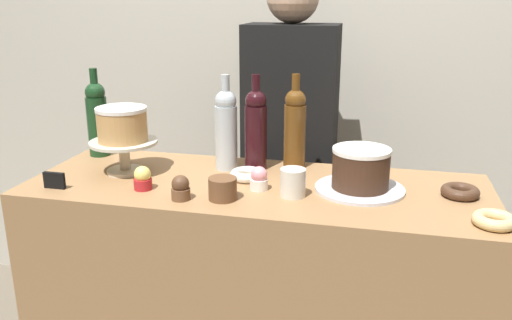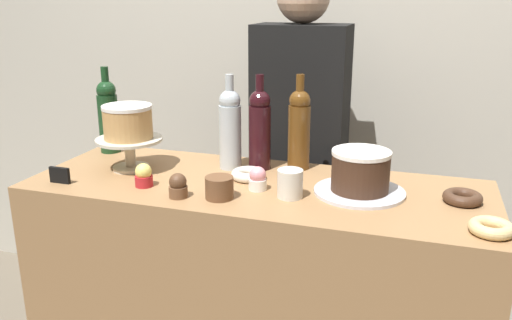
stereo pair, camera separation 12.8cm
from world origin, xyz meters
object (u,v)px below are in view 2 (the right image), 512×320
(cupcake_strawberry, at_px, (258,179))
(coffee_cup_ceramic, at_px, (290,184))
(wine_bottle_clear, at_px, (230,127))
(cookie_stack, at_px, (219,188))
(wine_bottle_dark_red, at_px, (260,128))
(cupcake_lemon, at_px, (144,176))
(cake_stand_pedestal, at_px, (130,148))
(barista_figure, at_px, (299,166))
(donut_chocolate, at_px, (463,197))
(wine_bottle_amber, at_px, (299,128))
(donut_glazed, at_px, (491,228))
(cupcake_chocolate, at_px, (178,186))
(wine_bottle_green, at_px, (108,115))
(price_sign_chalkboard, at_px, (60,175))
(chocolate_round_cake, at_px, (361,171))
(donut_sugar, at_px, (248,174))
(white_layer_cake, at_px, (128,122))

(cupcake_strawberry, height_order, coffee_cup_ceramic, coffee_cup_ceramic)
(wine_bottle_clear, distance_m, cookie_stack, 0.31)
(wine_bottle_dark_red, distance_m, cupcake_lemon, 0.42)
(cake_stand_pedestal, xyz_separation_m, barista_figure, (0.48, 0.49, -0.16))
(wine_bottle_dark_red, height_order, barista_figure, barista_figure)
(cupcake_lemon, relative_size, donut_chocolate, 0.66)
(wine_bottle_amber, relative_size, donut_chocolate, 2.91)
(cupcake_lemon, distance_m, donut_glazed, 1.01)
(cupcake_chocolate, distance_m, coffee_cup_ceramic, 0.33)
(cake_stand_pedestal, relative_size, donut_glazed, 2.01)
(donut_glazed, distance_m, donut_chocolate, 0.21)
(wine_bottle_green, xyz_separation_m, wine_bottle_amber, (0.74, 0.02, 0.00))
(price_sign_chalkboard, bearing_deg, cupcake_chocolate, 0.27)
(cupcake_lemon, height_order, price_sign_chalkboard, cupcake_lemon)
(chocolate_round_cake, distance_m, wine_bottle_green, 0.99)
(wine_bottle_amber, xyz_separation_m, donut_glazed, (0.59, -0.37, -0.13))
(price_sign_chalkboard, bearing_deg, wine_bottle_dark_red, 31.34)
(donut_sugar, xyz_separation_m, donut_chocolate, (0.66, -0.01, 0.00))
(chocolate_round_cake, xyz_separation_m, wine_bottle_dark_red, (-0.36, 0.14, 0.07))
(chocolate_round_cake, height_order, cookie_stack, chocolate_round_cake)
(coffee_cup_ceramic, bearing_deg, wine_bottle_amber, 98.57)
(cake_stand_pedestal, height_order, donut_sugar, cake_stand_pedestal)
(cake_stand_pedestal, xyz_separation_m, wine_bottle_dark_red, (0.42, 0.15, 0.07))
(barista_figure, bearing_deg, cookie_stack, -97.79)
(cupcake_lemon, height_order, donut_sugar, cupcake_lemon)
(cookie_stack, relative_size, price_sign_chalkboard, 1.20)
(cookie_stack, distance_m, price_sign_chalkboard, 0.54)
(chocolate_round_cake, height_order, coffee_cup_ceramic, chocolate_round_cake)
(donut_sugar, distance_m, donut_chocolate, 0.66)
(wine_bottle_clear, xyz_separation_m, donut_chocolate, (0.75, -0.10, -0.13))
(white_layer_cake, xyz_separation_m, chocolate_round_cake, (0.78, 0.01, -0.10))
(donut_sugar, bearing_deg, wine_bottle_green, 166.62)
(wine_bottle_clear, height_order, cupcake_strawberry, wine_bottle_clear)
(wine_bottle_dark_red, xyz_separation_m, wine_bottle_amber, (0.13, 0.04, 0.00))
(wine_bottle_clear, bearing_deg, donut_sugar, -44.46)
(wine_bottle_green, xyz_separation_m, cupcake_strawberry, (0.67, -0.23, -0.11))
(cake_stand_pedestal, xyz_separation_m, wine_bottle_green, (-0.19, 0.17, 0.07))
(cookie_stack, distance_m, barista_figure, 0.67)
(white_layer_cake, xyz_separation_m, donut_glazed, (1.13, -0.18, -0.15))
(cupcake_strawberry, relative_size, price_sign_chalkboard, 1.06)
(cake_stand_pedestal, relative_size, wine_bottle_green, 0.69)
(chocolate_round_cake, relative_size, cupcake_chocolate, 2.38)
(donut_chocolate, bearing_deg, donut_sugar, 179.45)
(donut_chocolate, bearing_deg, coffee_cup_ceramic, -167.20)
(cupcake_chocolate, distance_m, cookie_stack, 0.12)
(coffee_cup_ceramic, bearing_deg, wine_bottle_green, 161.44)
(wine_bottle_amber, bearing_deg, white_layer_cake, -160.58)
(cookie_stack, bearing_deg, coffee_cup_ceramic, 20.38)
(donut_chocolate, height_order, coffee_cup_ceramic, coffee_cup_ceramic)
(donut_sugar, bearing_deg, donut_chocolate, -0.55)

